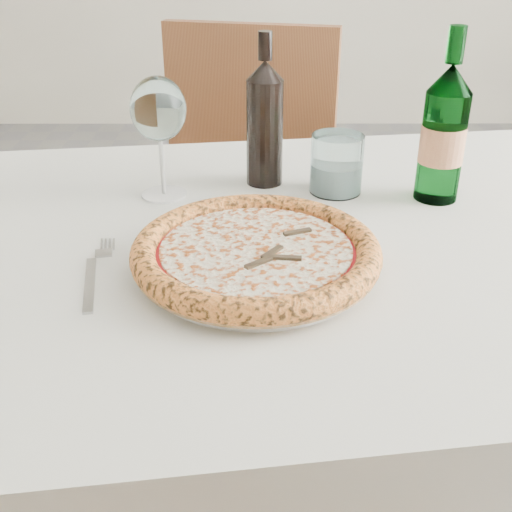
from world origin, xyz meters
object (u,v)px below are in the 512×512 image
Objects in this scene: wine_glass at (158,112)px; tumbler at (336,168)px; dining_table at (256,285)px; plate at (256,263)px; pizza at (256,252)px; wine_bottle at (265,122)px; beer_bottle at (444,134)px; chair_far at (240,187)px.

tumbler is (0.29, 0.02, -0.10)m from wine_glass.
dining_table is 0.25m from tumbler.
plate is 0.89× the size of pizza.
dining_table is at bearing -94.15° from wine_bottle.
tumbler is 0.39× the size of wine_bottle.
tumbler is 0.14m from wine_bottle.
tumbler is 0.36× the size of beer_bottle.
plate is 0.30m from tumbler.
wine_glass reaches higher than pizza.
wine_glass is 0.72× the size of beer_bottle.
wine_glass is (-0.15, 0.25, 0.12)m from pizza.
wine_glass is 0.18m from wine_bottle.
dining_table is 4.90× the size of pizza.
plate is at bearing -58.84° from wine_glass.
wine_bottle reaches higher than plate.
dining_table is 8.12× the size of wine_glass.
beer_bottle is (0.34, -0.60, 0.33)m from chair_far.
tumbler reaches higher than pizza.
dining_table is at bearing -128.32° from tumbler.
chair_far is at bearing 119.38° from beer_bottle.
plate is at bearing -87.24° from chair_far.
chair_far is at bearing 92.76° from pizza.
tumbler is at bearing -72.92° from chair_far.
chair_far is 3.40× the size of beer_bottle.
wine_glass is (-0.11, -0.59, 0.37)m from chair_far.
dining_table is 16.39× the size of tumbler.
pizza is 1.20× the size of beer_bottle.
wine_glass reaches higher than tumbler.
wine_glass is at bearing -176.56° from tumbler.
pizza is at bearing 160.64° from plate.
wine_bottle is at bearing 87.17° from pizza.
beer_bottle reaches higher than wine_bottle.
plate is 0.33m from wine_bottle.
wine_bottle is at bearing -83.97° from chair_far.
chair_far is at bearing 96.03° from wine_bottle.
plate is 2.98× the size of tumbler.
dining_table is 0.14m from plate.
pizza is at bearing -140.94° from beer_bottle.
tumbler reaches higher than dining_table.
wine_glass is at bearing 134.96° from dining_table.
wine_bottle is (-0.12, 0.04, 0.07)m from tumbler.
chair_far reaches higher than plate.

